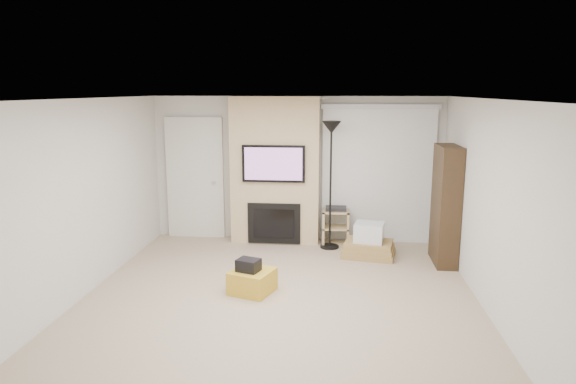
# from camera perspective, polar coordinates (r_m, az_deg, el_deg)

# --- Properties ---
(floor) EXTENTS (5.00, 5.50, 0.00)m
(floor) POSITION_cam_1_polar(r_m,az_deg,el_deg) (6.62, -1.02, -11.87)
(floor) COLOR tan
(floor) RESTS_ON ground
(ceiling) EXTENTS (5.00, 5.50, 0.00)m
(ceiling) POSITION_cam_1_polar(r_m,az_deg,el_deg) (6.09, -1.11, 10.31)
(ceiling) COLOR white
(ceiling) RESTS_ON wall_back
(wall_back) EXTENTS (5.00, 0.00, 2.50)m
(wall_back) POSITION_cam_1_polar(r_m,az_deg,el_deg) (8.93, 0.96, 2.57)
(wall_back) COLOR silver
(wall_back) RESTS_ON ground
(wall_front) EXTENTS (5.00, 0.00, 2.50)m
(wall_front) POSITION_cam_1_polar(r_m,az_deg,el_deg) (3.63, -6.13, -10.66)
(wall_front) COLOR silver
(wall_front) RESTS_ON ground
(wall_left) EXTENTS (0.00, 5.50, 2.50)m
(wall_left) POSITION_cam_1_polar(r_m,az_deg,el_deg) (6.98, -21.92, -0.73)
(wall_left) COLOR silver
(wall_left) RESTS_ON ground
(wall_right) EXTENTS (0.00, 5.50, 2.50)m
(wall_right) POSITION_cam_1_polar(r_m,az_deg,el_deg) (6.45, 21.58, -1.63)
(wall_right) COLOR silver
(wall_right) RESTS_ON ground
(hvac_vent) EXTENTS (0.35, 0.18, 0.01)m
(hvac_vent) POSITION_cam_1_polar(r_m,az_deg,el_deg) (6.86, 3.06, 10.38)
(hvac_vent) COLOR silver
(hvac_vent) RESTS_ON ceiling
(ottoman) EXTENTS (0.64, 0.64, 0.30)m
(ottoman) POSITION_cam_1_polar(r_m,az_deg,el_deg) (6.81, -3.99, -9.87)
(ottoman) COLOR gold
(ottoman) RESTS_ON floor
(black_bag) EXTENTS (0.34, 0.30, 0.16)m
(black_bag) POSITION_cam_1_polar(r_m,az_deg,el_deg) (6.71, -4.41, -8.10)
(black_bag) COLOR black
(black_bag) RESTS_ON ottoman
(fireplace_wall) EXTENTS (1.50, 0.47, 2.50)m
(fireplace_wall) POSITION_cam_1_polar(r_m,az_deg,el_deg) (8.76, -1.43, 2.30)
(fireplace_wall) COLOR #D0B384
(fireplace_wall) RESTS_ON floor
(entry_door) EXTENTS (1.02, 0.11, 2.14)m
(entry_door) POSITION_cam_1_polar(r_m,az_deg,el_deg) (9.24, -10.26, 1.46)
(entry_door) COLOR silver
(entry_door) RESTS_ON floor
(vertical_blinds) EXTENTS (1.98, 0.10, 2.37)m
(vertical_blinds) POSITION_cam_1_polar(r_m,az_deg,el_deg) (8.88, 9.99, 2.50)
(vertical_blinds) COLOR silver
(vertical_blinds) RESTS_ON floor
(floor_lamp) EXTENTS (0.31, 0.31, 2.11)m
(floor_lamp) POSITION_cam_1_polar(r_m,az_deg,el_deg) (8.35, 4.81, 4.79)
(floor_lamp) COLOR black
(floor_lamp) RESTS_ON floor
(av_stand) EXTENTS (0.45, 0.38, 0.66)m
(av_stand) POSITION_cam_1_polar(r_m,az_deg,el_deg) (8.79, 5.32, -3.64)
(av_stand) COLOR tan
(av_stand) RESTS_ON floor
(box_stack) EXTENTS (0.90, 0.75, 0.54)m
(box_stack) POSITION_cam_1_polar(r_m,az_deg,el_deg) (8.28, 8.96, -5.69)
(box_stack) COLOR #A58249
(box_stack) RESTS_ON floor
(bookshelf) EXTENTS (0.30, 0.80, 1.80)m
(bookshelf) POSITION_cam_1_polar(r_m,az_deg,el_deg) (8.07, 17.11, -1.41)
(bookshelf) COLOR #2F2113
(bookshelf) RESTS_ON floor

